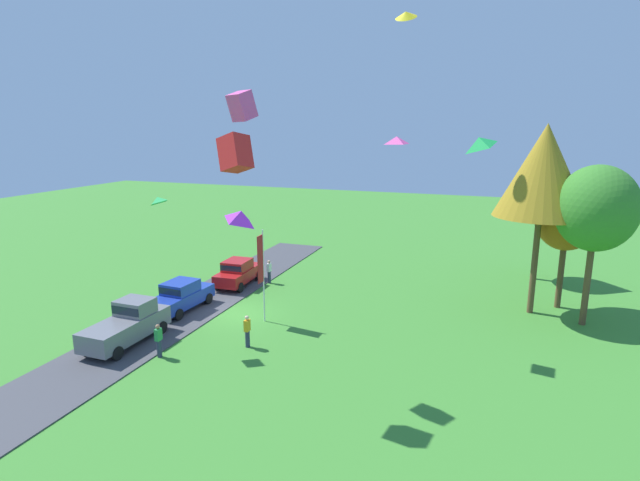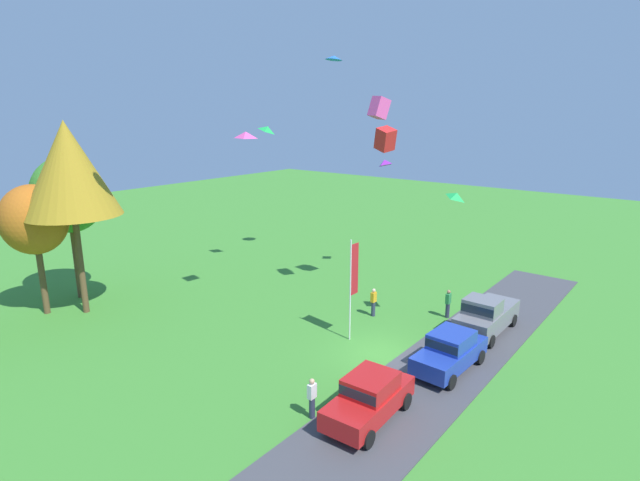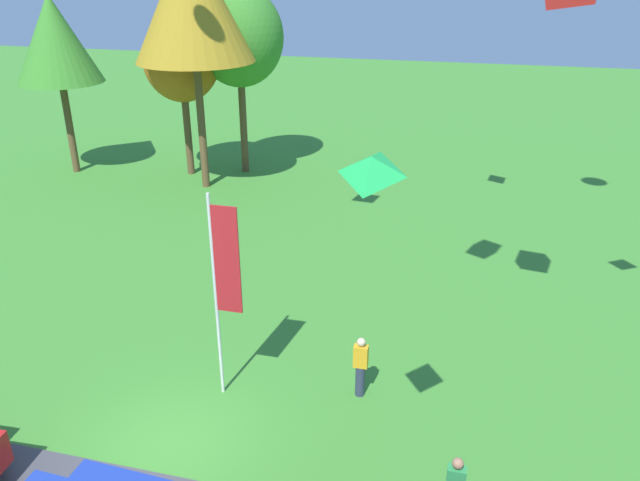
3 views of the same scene
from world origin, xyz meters
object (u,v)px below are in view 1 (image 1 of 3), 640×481
Objects in this scene: person_on_lawn at (247,331)px; tree_right_of_center at (596,209)px; person_beside_suv at (269,271)px; tree_left_of_center at (567,218)px; tree_center_back at (544,171)px; kite_box_topmost at (235,153)px; car_sedan_near_entrance at (181,295)px; car_sedan_mid_row at (238,272)px; person_watching_sky at (159,340)px; kite_diamond_trailing_tail at (242,217)px; flag_banner at (261,265)px; kite_box_over_trees at (242,106)px; kite_diamond_near_flag at (397,140)px; kite_diamond_low_drifter at (478,143)px; kite_delta_mid_center at (406,15)px; kite_diamond_high_right at (157,200)px; tree_far_right at (542,190)px; car_pickup_far_end at (128,323)px.

person_on_lawn is 0.19× the size of tree_right_of_center.
tree_left_of_center is at bearing 95.12° from person_beside_suv.
tree_center_back is 18.63m from kite_box_topmost.
tree_right_of_center is at bearing 131.25° from kite_box_topmost.
car_sedan_mid_row is at bearing 171.83° from car_sedan_near_entrance.
person_watching_sky is 11.48m from kite_diamond_trailing_tail.
tree_right_of_center is (0.88, 20.32, 5.85)m from person_beside_suv.
tree_right_of_center is 6.91× the size of kite_box_topmost.
person_on_lawn is 4.20m from flag_banner.
kite_box_over_trees is (5.07, 7.39, 10.93)m from car_sedan_near_entrance.
car_sedan_mid_row is at bearing -88.97° from tree_right_of_center.
kite_diamond_low_drifter is at bearing 34.33° from kite_diamond_near_flag.
person_beside_suv is at bearing -92.47° from tree_right_of_center.
tree_right_of_center is 20.89m from kite_diamond_trailing_tail.
kite_box_over_trees reaches higher than person_beside_suv.
kite_diamond_low_drifter is at bearing 76.58° from person_on_lawn.
kite_diamond_near_flag is 9.63m from kite_delta_mid_center.
person_watching_sky is at bearing -36.64° from kite_delta_mid_center.
person_on_lawn is at bearing 19.71° from person_beside_suv.
kite_delta_mid_center is (-6.70, 6.44, 14.03)m from flag_banner.
kite_diamond_high_right is (10.05, -21.06, 0.82)m from tree_right_of_center.
person_watching_sky is 27.80m from tree_far_right.
tree_left_of_center is 15.97m from kite_diamond_low_drifter.
person_watching_sky is 17.34m from kite_diamond_low_drifter.
person_on_lawn is at bearing -60.97° from tree_right_of_center.
tree_far_right is 27.22m from kite_diamond_trailing_tail.
person_watching_sky is 1.89× the size of kite_diamond_trailing_tail.
car_sedan_near_entrance is at bearing -124.43° from kite_box_over_trees.
car_sedan_mid_row is 10.42m from person_on_lawn.
tree_far_right reaches higher than car_pickup_far_end.
person_beside_suv is at bearing -91.27° from kite_delta_mid_center.
kite_diamond_near_flag reaches higher than flag_banner.
person_beside_suv is at bearing 176.15° from kite_diamond_high_right.
kite_diamond_near_flag reaches higher than person_on_lawn.
kite_delta_mid_center is (-12.45, 9.26, 16.62)m from person_watching_sky.
person_on_lawn is 20.19m from kite_delta_mid_center.
tree_center_back reaches higher than flag_banner.
kite_delta_mid_center reaches higher than person_beside_suv.
kite_diamond_near_flag reaches higher than car_sedan_mid_row.
tree_left_of_center is 15.50m from kite_delta_mid_center.
tree_center_back is at bearing 133.59° from kite_diamond_near_flag.
person_beside_suv is 0.19× the size of tree_right_of_center.
tree_left_of_center is at bearing 98.10° from car_sedan_mid_row.
kite_diamond_low_drifter is at bearing 48.66° from person_beside_suv.
person_beside_suv is 0.22× the size of tree_left_of_center.
tree_far_right is 9.68× the size of kite_diamond_trailing_tail.
car_pickup_far_end reaches higher than person_on_lawn.
car_sedan_near_entrance is 4.17× the size of kite_diamond_near_flag.
tree_center_back is at bearing 139.28° from kite_box_topmost.
kite_delta_mid_center is at bearing 88.73° from person_beside_suv.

